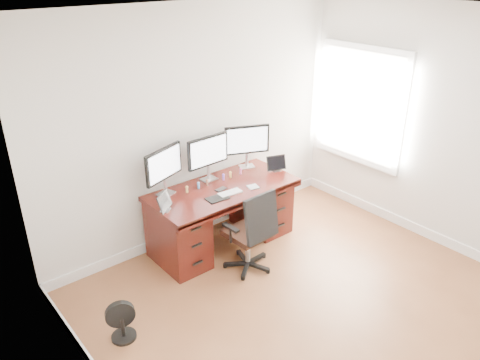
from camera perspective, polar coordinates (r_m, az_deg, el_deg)
ground at (r=4.62m, az=12.49°, el=-17.03°), size 4.50×4.50×0.00m
back_wall at (r=5.36m, az=-5.15°, el=6.52°), size 4.00×0.10×2.70m
right_wall at (r=5.54m, az=26.08°, el=4.66°), size 0.10×4.50×2.70m
desk at (r=5.43m, az=-2.23°, el=-4.08°), size 1.70×0.80×0.75m
office_chair at (r=5.05m, az=1.32°, el=-7.80°), size 0.55×0.52×0.94m
floor_fan at (r=4.42m, az=-14.19°, el=-16.37°), size 0.26×0.22×0.38m
monitor_left at (r=5.02m, az=-9.27°, el=1.74°), size 0.53×0.22×0.53m
monitor_center at (r=5.31m, az=-3.91°, el=3.35°), size 0.55×0.15×0.53m
monitor_right at (r=5.64m, az=0.86°, el=4.75°), size 0.52×0.25×0.53m
tablet_left at (r=4.79m, az=-9.12°, el=-2.79°), size 0.23×0.19×0.19m
tablet_right at (r=5.65m, az=4.50°, el=1.94°), size 0.25×0.15×0.19m
keyboard at (r=5.11m, az=-1.22°, el=-1.57°), size 0.27×0.14×0.01m
trackpad at (r=5.25m, az=1.60°, el=-0.83°), size 0.14×0.14×0.01m
drawing_tablet at (r=5.00m, az=-2.76°, el=-2.24°), size 0.25×0.17×0.01m
phone at (r=5.20m, az=-2.34°, el=-1.13°), size 0.14×0.09×0.01m
figurine_yellow at (r=5.15m, az=-6.50°, el=-1.08°), size 0.03×0.03×0.08m
figurine_blue at (r=5.22m, az=-5.09°, el=-0.60°), size 0.03×0.03×0.08m
figurine_brown at (r=5.28m, az=-4.05°, el=-0.25°), size 0.03×0.03×0.08m
figurine_purple at (r=5.41m, az=-2.03°, el=0.44°), size 0.03×0.03×0.08m
figurine_orange at (r=5.46m, az=-1.19°, el=0.72°), size 0.03×0.03×0.08m
figurine_pink at (r=5.55m, az=0.09°, el=1.15°), size 0.03×0.03×0.08m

